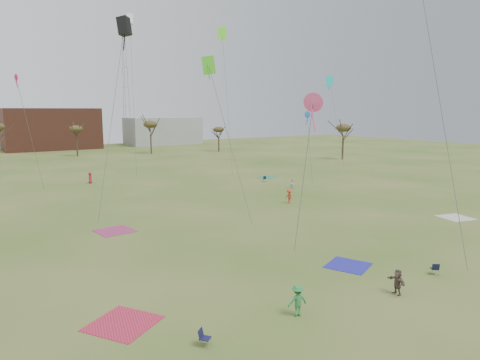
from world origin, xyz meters
TOP-DOWN VIEW (x-y plane):
  - ground at (0.00, 0.00)m, footprint 260.00×260.00m
  - flyer_near_center at (-5.22, -1.55)m, footprint 1.28×0.90m
  - spectator_fore_c at (1.93, -2.89)m, footprint 0.79×1.58m
  - flyer_mid_b at (13.94, 21.76)m, footprint 0.72×1.17m
  - spectator_mid_e at (20.94, 29.28)m, footprint 0.75×0.62m
  - flyer_far_b at (-2.54, 50.79)m, footprint 0.85×1.02m
  - blanket_red at (-13.72, 3.03)m, footprint 4.53×4.53m
  - blanket_blue at (3.28, 2.38)m, footprint 3.82×3.82m
  - blanket_cream at (24.06, 5.99)m, footprint 3.70×3.70m
  - blanket_plum at (-8.21, 21.43)m, footprint 3.60×3.60m
  - blanket_olive at (24.54, 40.08)m, footprint 3.96×3.96m
  - camp_chair_left at (-11.14, -1.44)m, footprint 0.73×0.74m
  - camp_chair_center at (6.97, -2.27)m, footprint 0.73×0.74m
  - camp_chair_right at (21.37, 36.73)m, footprint 0.70×0.68m
  - kites_aloft at (0.88, 29.53)m, footprint 75.69×57.71m
  - tree_line at (-2.85, 79.12)m, footprint 117.44×49.32m
  - building_brick at (5.00, 120.00)m, footprint 26.00×16.00m
  - building_grey at (40.00, 118.00)m, footprint 24.00×12.00m
  - radio_tower at (30.00, 125.00)m, footprint 1.51×1.72m

SIDE VIEW (x-z plane):
  - ground at x=0.00m, z-range 0.00..0.00m
  - blanket_red at x=-13.72m, z-range -0.01..0.02m
  - blanket_blue at x=3.28m, z-range -0.01..0.02m
  - blanket_cream at x=24.06m, z-range -0.01..0.02m
  - blanket_plum at x=-8.21m, z-range -0.01..0.02m
  - blanket_olive at x=24.54m, z-range -0.01..0.02m
  - camp_chair_left at x=-11.14m, z-range -0.18..0.69m
  - camp_chair_center at x=6.97m, z-range -0.18..0.69m
  - camp_chair_right at x=21.37m, z-range -0.18..0.69m
  - spectator_mid_e at x=20.94m, z-range 0.00..1.43m
  - spectator_fore_c at x=1.93m, z-range 0.00..1.63m
  - flyer_mid_b at x=13.94m, z-range 0.00..1.75m
  - flyer_far_b at x=-2.54m, z-range 0.00..1.78m
  - flyer_near_center at x=-5.22m, z-range 0.00..1.81m
  - building_grey at x=40.00m, z-range 0.00..9.00m
  - building_brick at x=5.00m, z-range 0.00..12.00m
  - tree_line at x=-2.85m, z-range 2.63..11.54m
  - radio_tower at x=30.00m, z-range -1.29..39.71m
  - kites_aloft at x=0.88m, z-range 6.70..32.38m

